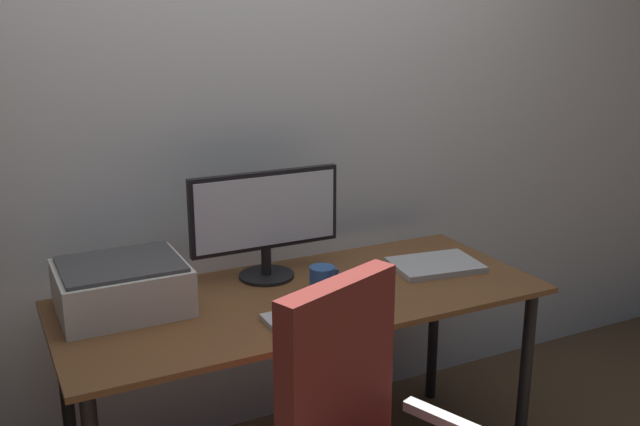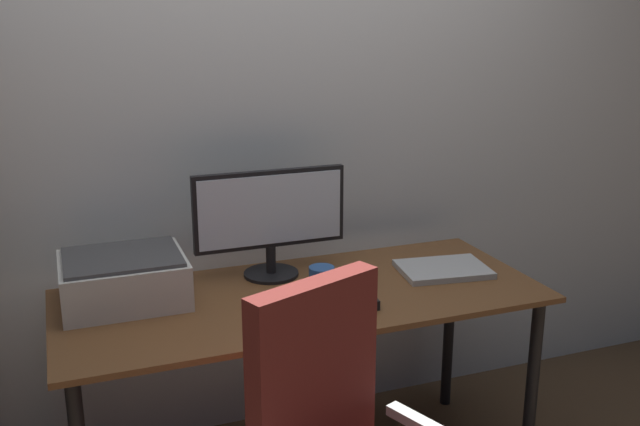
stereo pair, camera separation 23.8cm
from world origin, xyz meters
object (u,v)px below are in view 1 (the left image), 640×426
Objects in this scene: laptop at (435,265)px; mouse at (370,299)px; desk at (303,317)px; coffee_mug at (322,280)px; keyboard at (308,314)px; monitor at (265,217)px; printer at (122,286)px.

mouse is at bearing -146.72° from laptop.
coffee_mug is (0.06, -0.02, 0.13)m from desk.
keyboard is at bearing -129.66° from coffee_mug.
coffee_mug is at bearing -167.99° from laptop.
monitor is at bearing 116.02° from coffee_mug.
keyboard is (-0.02, -0.38, -0.22)m from monitor.
laptop reaches higher than desk.
monitor reaches higher than desk.
monitor reaches higher than mouse.
keyboard is 0.65m from laptop.
printer is at bearing 165.74° from desk.
coffee_mug is 0.32× the size of laptop.
monitor is 1.73× the size of laptop.
monitor is at bearing 6.30° from printer.
keyboard is at bearing -32.41° from printer.
monitor is 0.31m from coffee_mug.
desk is at bearing -14.26° from printer.
desk is 5.15× the size of laptop.
printer is (-0.57, 0.15, 0.16)m from desk.
mouse is at bearing -60.70° from monitor.
desk is 17.15× the size of mouse.
desk is 0.15m from coffee_mug.
desk is 15.96× the size of coffee_mug.
printer is at bearing 165.08° from coffee_mug.
coffee_mug is (-0.10, 0.15, 0.03)m from mouse.
monitor is 0.67m from laptop.
monitor is 0.48m from mouse.
coffee_mug is at bearing -63.98° from monitor.
desk is 4.12× the size of printer.
keyboard is at bearing -155.18° from laptop.
mouse reaches higher than keyboard.
laptop is (0.39, 0.19, -0.01)m from mouse.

